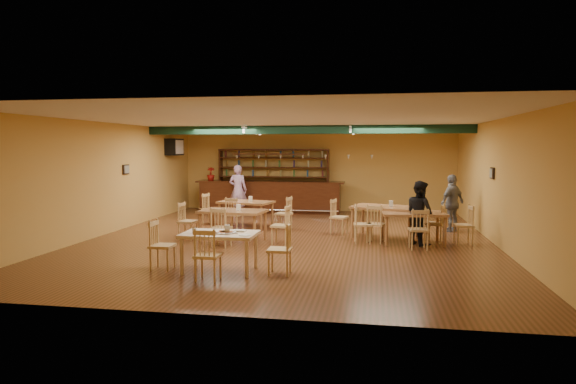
% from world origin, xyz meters
% --- Properties ---
extents(floor, '(12.00, 12.00, 0.00)m').
position_xyz_m(floor, '(0.00, 0.00, 0.00)').
color(floor, '#503116').
rests_on(floor, ground).
extents(ceiling_beam, '(10.00, 0.30, 0.25)m').
position_xyz_m(ceiling_beam, '(0.00, 2.80, 2.87)').
color(ceiling_beam, black).
rests_on(ceiling_beam, ceiling).
extents(track_rail_left, '(0.05, 2.50, 0.05)m').
position_xyz_m(track_rail_left, '(-1.80, 3.40, 2.94)').
color(track_rail_left, white).
rests_on(track_rail_left, ceiling).
extents(track_rail_right, '(0.05, 2.50, 0.05)m').
position_xyz_m(track_rail_right, '(1.40, 3.40, 2.94)').
color(track_rail_right, white).
rests_on(track_rail_right, ceiling).
extents(ac_unit, '(0.34, 0.70, 0.48)m').
position_xyz_m(ac_unit, '(-4.80, 4.20, 2.35)').
color(ac_unit, white).
rests_on(ac_unit, wall_left).
extents(picture_left, '(0.04, 0.34, 0.28)m').
position_xyz_m(picture_left, '(-4.97, 1.00, 1.70)').
color(picture_left, black).
rests_on(picture_left, wall_left).
extents(picture_right, '(0.04, 0.34, 0.28)m').
position_xyz_m(picture_right, '(4.97, 0.50, 1.70)').
color(picture_right, black).
rests_on(picture_right, wall_right).
extents(bar_counter, '(5.33, 0.85, 1.13)m').
position_xyz_m(bar_counter, '(-1.59, 5.15, 0.56)').
color(bar_counter, '#35150A').
rests_on(bar_counter, ground).
extents(back_bar_hutch, '(4.12, 0.40, 2.28)m').
position_xyz_m(back_bar_hutch, '(-1.59, 5.78, 1.14)').
color(back_bar_hutch, '#35150A').
rests_on(back_bar_hutch, ground).
extents(poinsettia, '(0.35, 0.35, 0.48)m').
position_xyz_m(poinsettia, '(-3.80, 5.15, 1.37)').
color(poinsettia, '#A3150F').
rests_on(poinsettia, bar_counter).
extents(dining_table_a, '(1.69, 1.23, 0.76)m').
position_xyz_m(dining_table_a, '(-1.60, 1.75, 0.38)').
color(dining_table_a, '#935D34').
rests_on(dining_table_a, ground).
extents(dining_table_b, '(1.86, 1.43, 0.82)m').
position_xyz_m(dining_table_b, '(2.40, 0.60, 0.41)').
color(dining_table_b, '#935D34').
rests_on(dining_table_b, ground).
extents(dining_table_c, '(1.67, 1.11, 0.79)m').
position_xyz_m(dining_table_c, '(-1.32, -0.60, 0.39)').
color(dining_table_c, '#935D34').
rests_on(dining_table_c, ground).
extents(dining_table_d, '(1.61, 1.08, 0.76)m').
position_xyz_m(dining_table_d, '(3.05, -0.09, 0.38)').
color(dining_table_d, '#935D34').
rests_on(dining_table_d, ground).
extents(near_table, '(1.38, 0.89, 0.74)m').
position_xyz_m(near_table, '(-0.72, -3.59, 0.37)').
color(near_table, beige).
rests_on(near_table, ground).
extents(pizza_tray, '(0.41, 0.41, 0.01)m').
position_xyz_m(pizza_tray, '(-0.62, -3.59, 0.75)').
color(pizza_tray, silver).
rests_on(pizza_tray, near_table).
extents(parmesan_shaker, '(0.07, 0.07, 0.11)m').
position_xyz_m(parmesan_shaker, '(-1.16, -3.74, 0.79)').
color(parmesan_shaker, '#EAE5C6').
rests_on(parmesan_shaker, near_table).
extents(napkin_stack, '(0.20, 0.16, 0.03)m').
position_xyz_m(napkin_stack, '(-0.38, -3.39, 0.75)').
color(napkin_stack, white).
rests_on(napkin_stack, near_table).
extents(pizza_server, '(0.28, 0.30, 0.00)m').
position_xyz_m(pizza_server, '(-0.48, -3.54, 0.76)').
color(pizza_server, silver).
rests_on(pizza_server, pizza_tray).
extents(side_plate, '(0.22, 0.22, 0.01)m').
position_xyz_m(side_plate, '(-0.18, -3.79, 0.74)').
color(side_plate, white).
rests_on(side_plate, near_table).
extents(patron_bar, '(0.65, 0.45, 1.74)m').
position_xyz_m(patron_bar, '(-2.55, 4.33, 0.87)').
color(patron_bar, '#A355B8').
rests_on(patron_bar, ground).
extents(patron_right_a, '(0.88, 0.94, 1.54)m').
position_xyz_m(patron_right_a, '(3.20, -0.20, 0.77)').
color(patron_right_a, black).
rests_on(patron_right_a, ground).
extents(patron_right_b, '(0.92, 0.94, 1.59)m').
position_xyz_m(patron_right_b, '(4.25, 1.91, 0.80)').
color(patron_right_b, slate).
rests_on(patron_right_b, ground).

